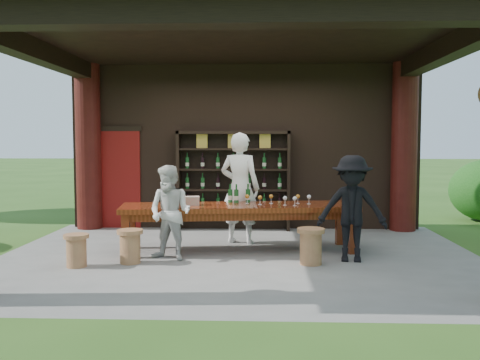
{
  "coord_description": "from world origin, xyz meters",
  "views": [
    {
      "loc": [
        0.35,
        -8.1,
        1.78
      ],
      "look_at": [
        0.0,
        0.4,
        1.15
      ],
      "focal_mm": 40.0,
      "sensor_mm": 36.0,
      "label": 1
    }
  ],
  "objects_px": {
    "napkin_basket": "(191,201)",
    "stool_far_left": "(76,250)",
    "stool_near_left": "(130,245)",
    "host": "(240,188)",
    "wine_shelf": "(233,180)",
    "guest_man": "(352,209)",
    "stool_near_right": "(311,245)",
    "guest_woman": "(170,213)",
    "tasting_table": "(239,212)"
  },
  "relations": [
    {
      "from": "napkin_basket",
      "to": "stool_far_left",
      "type": "bearing_deg",
      "value": -143.27
    },
    {
      "from": "stool_near_left",
      "to": "host",
      "type": "height_order",
      "value": "host"
    },
    {
      "from": "wine_shelf",
      "to": "guest_man",
      "type": "bearing_deg",
      "value": -55.07
    },
    {
      "from": "stool_near_right",
      "to": "stool_far_left",
      "type": "relative_size",
      "value": 1.12
    },
    {
      "from": "stool_near_right",
      "to": "host",
      "type": "height_order",
      "value": "host"
    },
    {
      "from": "host",
      "to": "guest_man",
      "type": "distance_m",
      "value": 2.18
    },
    {
      "from": "stool_near_right",
      "to": "guest_woman",
      "type": "relative_size",
      "value": 0.37
    },
    {
      "from": "host",
      "to": "guest_man",
      "type": "relative_size",
      "value": 1.23
    },
    {
      "from": "wine_shelf",
      "to": "guest_man",
      "type": "height_order",
      "value": "wine_shelf"
    },
    {
      "from": "stool_near_right",
      "to": "stool_far_left",
      "type": "distance_m",
      "value": 3.33
    },
    {
      "from": "tasting_table",
      "to": "stool_near_left",
      "type": "height_order",
      "value": "tasting_table"
    },
    {
      "from": "stool_near_left",
      "to": "tasting_table",
      "type": "bearing_deg",
      "value": 31.47
    },
    {
      "from": "stool_far_left",
      "to": "guest_man",
      "type": "bearing_deg",
      "value": 7.59
    },
    {
      "from": "stool_far_left",
      "to": "guest_woman",
      "type": "relative_size",
      "value": 0.33
    },
    {
      "from": "tasting_table",
      "to": "stool_near_right",
      "type": "height_order",
      "value": "tasting_table"
    },
    {
      "from": "tasting_table",
      "to": "stool_near_left",
      "type": "bearing_deg",
      "value": -148.53
    },
    {
      "from": "stool_far_left",
      "to": "tasting_table",
      "type": "bearing_deg",
      "value": 28.11
    },
    {
      "from": "wine_shelf",
      "to": "stool_near_left",
      "type": "relative_size",
      "value": 4.54
    },
    {
      "from": "stool_far_left",
      "to": "guest_woman",
      "type": "xyz_separation_m",
      "value": [
        1.25,
        0.51,
        0.46
      ]
    },
    {
      "from": "guest_woman",
      "to": "stool_far_left",
      "type": "bearing_deg",
      "value": -136.32
    },
    {
      "from": "stool_near_left",
      "to": "host",
      "type": "relative_size",
      "value": 0.26
    },
    {
      "from": "stool_near_left",
      "to": "stool_near_right",
      "type": "relative_size",
      "value": 0.94
    },
    {
      "from": "tasting_table",
      "to": "host",
      "type": "relative_size",
      "value": 2.0
    },
    {
      "from": "guest_woman",
      "to": "guest_man",
      "type": "height_order",
      "value": "guest_man"
    },
    {
      "from": "tasting_table",
      "to": "stool_near_right",
      "type": "bearing_deg",
      "value": -40.31
    },
    {
      "from": "tasting_table",
      "to": "napkin_basket",
      "type": "relative_size",
      "value": 14.8
    },
    {
      "from": "tasting_table",
      "to": "stool_far_left",
      "type": "xyz_separation_m",
      "value": [
        -2.25,
        -1.2,
        -0.39
      ]
    },
    {
      "from": "host",
      "to": "napkin_basket",
      "type": "xyz_separation_m",
      "value": [
        -0.75,
        -0.77,
        -0.14
      ]
    },
    {
      "from": "wine_shelf",
      "to": "host",
      "type": "distance_m",
      "value": 1.37
    },
    {
      "from": "stool_far_left",
      "to": "napkin_basket",
      "type": "distance_m",
      "value": 1.94
    },
    {
      "from": "stool_near_left",
      "to": "guest_man",
      "type": "relative_size",
      "value": 0.31
    },
    {
      "from": "tasting_table",
      "to": "stool_near_left",
      "type": "distance_m",
      "value": 1.85
    },
    {
      "from": "napkin_basket",
      "to": "guest_man",
      "type": "bearing_deg",
      "value": -13.37
    },
    {
      "from": "guest_woman",
      "to": "guest_man",
      "type": "xyz_separation_m",
      "value": [
        2.68,
        0.01,
        0.08
      ]
    },
    {
      "from": "tasting_table",
      "to": "stool_near_right",
      "type": "distance_m",
      "value": 1.45
    },
    {
      "from": "tasting_table",
      "to": "stool_near_left",
      "type": "relative_size",
      "value": 7.81
    },
    {
      "from": "wine_shelf",
      "to": "stool_near_right",
      "type": "distance_m",
      "value": 3.28
    },
    {
      "from": "tasting_table",
      "to": "stool_far_left",
      "type": "bearing_deg",
      "value": -151.89
    },
    {
      "from": "tasting_table",
      "to": "stool_near_right",
      "type": "xyz_separation_m",
      "value": [
        1.07,
        -0.91,
        -0.36
      ]
    },
    {
      "from": "wine_shelf",
      "to": "tasting_table",
      "type": "bearing_deg",
      "value": -84.31
    },
    {
      "from": "guest_man",
      "to": "napkin_basket",
      "type": "height_order",
      "value": "guest_man"
    },
    {
      "from": "stool_near_right",
      "to": "napkin_basket",
      "type": "xyz_separation_m",
      "value": [
        -1.83,
        0.81,
        0.54
      ]
    },
    {
      "from": "stool_near_left",
      "to": "guest_woman",
      "type": "relative_size",
      "value": 0.35
    },
    {
      "from": "stool_near_left",
      "to": "napkin_basket",
      "type": "xyz_separation_m",
      "value": [
        0.78,
        0.85,
        0.56
      ]
    },
    {
      "from": "stool_far_left",
      "to": "napkin_basket",
      "type": "bearing_deg",
      "value": 36.73
    },
    {
      "from": "stool_far_left",
      "to": "host",
      "type": "bearing_deg",
      "value": 40.04
    },
    {
      "from": "wine_shelf",
      "to": "guest_woman",
      "type": "xyz_separation_m",
      "value": [
        -0.8,
        -2.71,
        -0.28
      ]
    },
    {
      "from": "stool_near_left",
      "to": "guest_man",
      "type": "height_order",
      "value": "guest_man"
    },
    {
      "from": "stool_near_left",
      "to": "guest_man",
      "type": "distance_m",
      "value": 3.28
    },
    {
      "from": "wine_shelf",
      "to": "stool_far_left",
      "type": "height_order",
      "value": "wine_shelf"
    }
  ]
}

